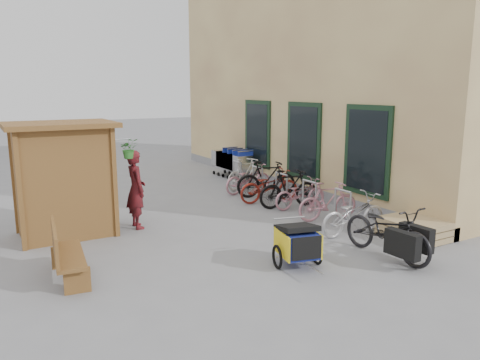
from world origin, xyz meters
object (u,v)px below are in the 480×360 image
bench (64,252)px  bike_2 (300,194)px  bike_1 (328,201)px  bike_6 (248,179)px  bike_7 (245,174)px  bike_4 (269,186)px  bike_3 (289,189)px  pallet_stack (414,229)px  cargo_bike (388,231)px  child_trailer (298,241)px  bike_0 (353,214)px  person_kiosk (136,189)px  kiosk (59,164)px  shopping_carts (231,160)px  bike_5 (266,179)px

bench → bike_2: bench is taller
bike_1 → bike_6: bearing=11.2°
bike_6 → bike_7: size_ratio=1.02×
bike_2 → bike_4: size_ratio=0.87×
bench → bike_6: (5.94, 4.14, -0.05)m
bike_3 → bike_2: bearing=-130.2°
bike_3 → bike_6: bearing=8.8°
pallet_stack → cargo_bike: size_ratio=0.61×
bench → bike_4: (5.84, 2.83, -0.03)m
child_trailer → bike_2: size_ratio=0.92×
bike_0 → bike_6: bearing=-1.3°
cargo_bike → person_kiosk: person_kiosk is taller
pallet_stack → bike_4: bike_4 is taller
cargo_bike → bike_6: 6.02m
pallet_stack → bike_1: size_ratio=0.77×
kiosk → bike_0: bearing=-29.1°
bike_6 → kiosk: bearing=98.6°
kiosk → shopping_carts: 7.49m
child_trailer → bike_5: (2.45, 4.76, 0.08)m
bike_1 → shopping_carts: bearing=3.4°
kiosk → bike_1: bearing=-18.5°
bike_3 → bike_1: bearing=-167.8°
cargo_bike → pallet_stack: bearing=18.5°
bike_1 → bike_2: size_ratio=1.02×
bike_1 → bike_7: (0.09, 4.01, 0.02)m
bike_1 → bench: bearing=105.5°
bike_2 → bike_5: (-0.04, 1.54, 0.13)m
bike_1 → bike_6: (-0.11, 3.50, -0.03)m
shopping_carts → bike_0: bearing=-97.1°
bike_0 → cargo_bike: bearing=162.6°
person_kiosk → bike_1: bearing=-112.0°
bench → bike_4: bench is taller
kiosk → shopping_carts: kiosk is taller
kiosk → bench: bearing=-99.0°
pallet_stack → bike_4: bearing=101.4°
bike_2 → bike_6: 2.29m
bike_4 → bike_6: 1.31m
kiosk → person_kiosk: 1.70m
bike_5 → bike_6: (-0.17, 0.74, -0.09)m
bike_5 → bike_6: bike_5 is taller
person_kiosk → bike_5: (4.17, 1.08, -0.35)m
person_kiosk → bike_1: size_ratio=1.13×
pallet_stack → child_trailer: size_ratio=0.86×
bike_6 → pallet_stack: bearing=180.0°
child_trailer → bike_6: (2.28, 5.49, -0.01)m
child_trailer → cargo_bike: cargo_bike is taller
bike_6 → bike_7: bike_7 is taller
bike_6 → bike_5: bearing=-174.5°
cargo_bike → bike_7: (0.78, 6.50, -0.02)m
person_kiosk → bike_5: bearing=-75.2°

